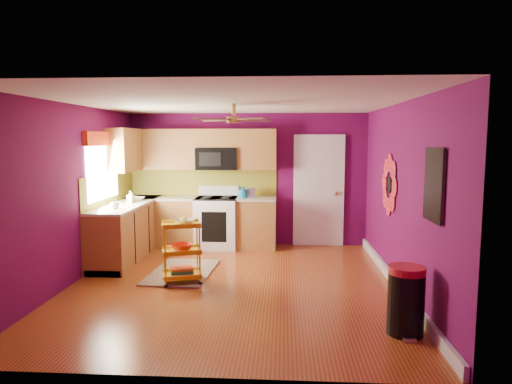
{
  "coord_description": "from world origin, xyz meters",
  "views": [
    {
      "loc": [
        0.7,
        -6.13,
        2.01
      ],
      "look_at": [
        0.29,
        0.4,
        1.25
      ],
      "focal_mm": 32.0,
      "sensor_mm": 36.0,
      "label": 1
    }
  ],
  "objects": [
    {
      "name": "ground",
      "position": [
        0.0,
        0.0,
        0.0
      ],
      "size": [
        5.0,
        5.0,
        0.0
      ],
      "primitive_type": "plane",
      "color": "maroon",
      "rests_on": "ground"
    },
    {
      "name": "room_envelope",
      "position": [
        0.03,
        0.0,
        1.63
      ],
      "size": [
        4.54,
        5.04,
        2.52
      ],
      "color": "#5B0A48",
      "rests_on": "ground"
    },
    {
      "name": "lower_cabinets",
      "position": [
        -1.35,
        1.82,
        0.43
      ],
      "size": [
        2.81,
        2.31,
        0.94
      ],
      "color": "brown",
      "rests_on": "ground"
    },
    {
      "name": "electric_range",
      "position": [
        -0.55,
        2.17,
        0.48
      ],
      "size": [
        0.76,
        0.66,
        1.13
      ],
      "color": "white",
      "rests_on": "ground"
    },
    {
      "name": "upper_cabinetry",
      "position": [
        -1.24,
        2.17,
        1.8
      ],
      "size": [
        2.8,
        2.3,
        1.26
      ],
      "color": "brown",
      "rests_on": "ground"
    },
    {
      "name": "left_window",
      "position": [
        -2.22,
        1.05,
        1.74
      ],
      "size": [
        0.08,
        1.35,
        1.08
      ],
      "color": "white",
      "rests_on": "ground"
    },
    {
      "name": "panel_door",
      "position": [
        1.35,
        2.47,
        1.02
      ],
      "size": [
        0.95,
        0.11,
        2.15
      ],
      "color": "white",
      "rests_on": "ground"
    },
    {
      "name": "right_wall_art",
      "position": [
        2.23,
        -0.34,
        1.44
      ],
      "size": [
        0.04,
        2.74,
        1.04
      ],
      "color": "black",
      "rests_on": "ground"
    },
    {
      "name": "ceiling_fan",
      "position": [
        0.0,
        0.2,
        2.29
      ],
      "size": [
        1.01,
        1.01,
        0.26
      ],
      "color": "#BF8C3F",
      "rests_on": "ground"
    },
    {
      "name": "shag_rug",
      "position": [
        -0.84,
        0.52,
        0.01
      ],
      "size": [
        0.97,
        1.49,
        0.02
      ],
      "primitive_type": "cube",
      "rotation": [
        0.0,
        0.0,
        -0.07
      ],
      "color": "black",
      "rests_on": "ground"
    },
    {
      "name": "rolling_cart",
      "position": [
        -0.72,
        0.02,
        0.48
      ],
      "size": [
        0.61,
        0.52,
        0.94
      ],
      "color": "yellow",
      "rests_on": "ground"
    },
    {
      "name": "trash_can",
      "position": [
        1.96,
        -1.5,
        0.36
      ],
      "size": [
        0.41,
        0.43,
        0.72
      ],
      "color": "black",
      "rests_on": "ground"
    },
    {
      "name": "teal_kettle",
      "position": [
        -0.06,
        2.16,
        1.02
      ],
      "size": [
        0.18,
        0.18,
        0.21
      ],
      "color": "#14759C",
      "rests_on": "lower_cabinets"
    },
    {
      "name": "toaster",
      "position": [
        0.06,
        2.22,
        1.03
      ],
      "size": [
        0.22,
        0.15,
        0.18
      ],
      "primitive_type": "cube",
      "color": "beige",
      "rests_on": "lower_cabinets"
    },
    {
      "name": "soap_bottle_a",
      "position": [
        -1.9,
        1.35,
        1.04
      ],
      "size": [
        0.09,
        0.1,
        0.21
      ],
      "primitive_type": "imported",
      "color": "#EA3F72",
      "rests_on": "lower_cabinets"
    },
    {
      "name": "soap_bottle_b",
      "position": [
        -1.94,
        1.55,
        1.03
      ],
      "size": [
        0.14,
        0.14,
        0.17
      ],
      "primitive_type": "imported",
      "color": "white",
      "rests_on": "lower_cabinets"
    },
    {
      "name": "counter_dish",
      "position": [
        -1.88,
        1.67,
        0.97
      ],
      "size": [
        0.25,
        0.25,
        0.06
      ],
      "primitive_type": "imported",
      "color": "white",
      "rests_on": "lower_cabinets"
    },
    {
      "name": "counter_cup",
      "position": [
        -1.92,
        0.71,
        0.99
      ],
      "size": [
        0.13,
        0.13,
        0.1
      ],
      "primitive_type": "imported",
      "color": "white",
      "rests_on": "lower_cabinets"
    }
  ]
}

